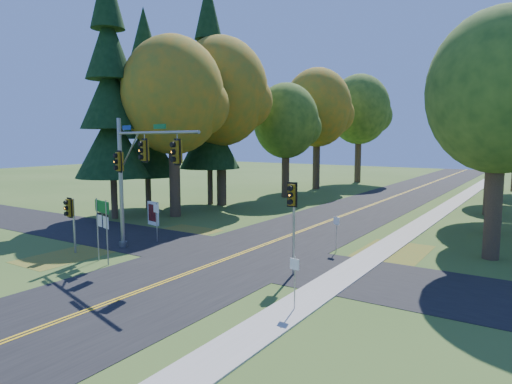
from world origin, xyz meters
The scene contains 29 objects.
ground centered at (0.00, 0.00, 0.00)m, with size 160.00×160.00×0.00m, color #34521D.
road_main centered at (0.00, 0.00, 0.01)m, with size 8.00×160.00×0.02m, color black.
road_cross centered at (0.00, 2.00, 0.01)m, with size 60.00×6.00×0.02m, color black.
centerline_left centered at (-0.10, 0.00, 0.03)m, with size 0.10×160.00×0.01m, color gold.
centerline_right centered at (0.10, 0.00, 0.03)m, with size 0.10×160.00×0.01m, color gold.
sidewalk_east centered at (6.20, 0.00, 0.03)m, with size 1.60×160.00×0.06m, color #9E998E.
leaf_patch_w_near centered at (-6.50, 4.00, 0.01)m, with size 4.00×6.00×0.00m, color olive.
leaf_patch_e centered at (6.80, 6.00, 0.01)m, with size 3.50×8.00×0.00m, color olive.
leaf_patch_w_far centered at (-7.50, -3.00, 0.01)m, with size 3.00×5.00×0.00m, color olive.
tree_w_a centered at (-11.13, 9.38, 9.49)m, with size 8.00×8.00×14.15m.
tree_e_a centered at (11.57, 8.77, 8.53)m, with size 7.20×7.20×12.73m.
tree_w_b centered at (-11.72, 16.29, 10.37)m, with size 8.60×8.60×15.38m.
tree_e_b centered at (10.97, 15.58, 8.90)m, with size 7.60×7.60×13.33m.
tree_w_c centered at (-9.54, 24.47, 7.94)m, with size 6.80×6.80×11.91m.
tree_e_c centered at (9.88, 23.69, 10.66)m, with size 8.80×8.80×15.79m.
tree_w_d centered at (-10.13, 33.18, 9.78)m, with size 8.20×8.20×14.56m.
tree_e_d centered at (9.26, 32.87, 8.24)m, with size 7.00×7.00×12.32m.
tree_w_e centered at (-8.92, 44.09, 10.07)m, with size 8.40×8.40×14.97m.
pine_a centered at (-14.50, 6.00, 9.18)m, with size 5.60×5.60×19.48m.
pine_b centered at (-16.00, 11.00, 8.16)m, with size 5.60×5.60×17.31m.
pine_c centered at (-13.00, 16.00, 9.69)m, with size 5.60×5.60×20.56m.
traffic_mast centered at (-4.71, -0.57, 4.74)m, with size 7.86×2.42×7.37m.
east_signal_pole centered at (4.21, 0.45, 3.27)m, with size 0.50×0.58×4.31m.
ped_signal_pole centered at (-7.75, -2.55, 2.29)m, with size 0.49×0.56×3.08m.
route_sign_cluster centered at (-4.79, -2.80, 2.29)m, with size 1.48×0.41×3.25m.
info_kiosk centered at (-10.00, 5.71, 0.84)m, with size 1.23×0.43×1.69m.
reg_sign_e_north centered at (4.20, 5.57, 1.39)m, with size 0.38×0.12×2.03m.
reg_sign_e_south centered at (6.30, -3.19, 1.38)m, with size 0.38×0.08×2.01m.
reg_sign_w centered at (-5.89, 2.00, 1.62)m, with size 0.45×0.08×2.37m.
Camera 1 is at (13.89, -17.42, 6.30)m, focal length 32.00 mm.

